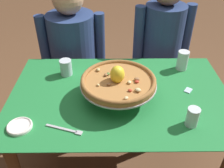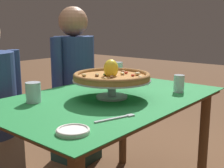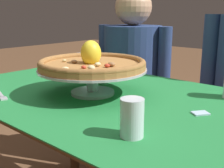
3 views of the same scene
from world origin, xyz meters
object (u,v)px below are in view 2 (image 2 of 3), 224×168
pizza_stand (112,84)px  side_plate (73,131)px  pizza (112,75)px  water_glass_front_right (179,85)px  diner_right (75,90)px  water_glass_back_right (118,72)px  sugar_packet (145,84)px  dinner_fork (117,118)px  water_glass_back_left (33,93)px

pizza_stand → side_plate: bearing=-155.2°
pizza → water_glass_front_right: size_ratio=4.03×
diner_right → pizza: bearing=-118.2°
water_glass_back_right → sugar_packet: size_ratio=2.55×
pizza_stand → water_glass_back_right: 0.53m
side_plate → diner_right: bearing=46.9°
water_glass_front_right → water_glass_back_right: water_glass_back_right is taller
pizza_stand → pizza: pizza is taller
water_glass_front_right → dinner_fork: water_glass_front_right is taller
water_glass_back_left → side_plate: (-0.16, -0.47, -0.04)m
water_glass_back_right → dinner_fork: size_ratio=0.68×
pizza → side_plate: (-0.49, -0.23, -0.11)m
water_glass_front_right → water_glass_back_right: bearing=81.7°
water_glass_front_right → sugar_packet: size_ratio=2.03×
dinner_fork → pizza: bearing=43.5°
side_plate → diner_right: size_ratio=0.10×
water_glass_back_left → sugar_packet: water_glass_back_left is taller
water_glass_front_right → side_plate: (-0.84, -0.01, -0.03)m
pizza → diner_right: bearing=61.8°
pizza_stand → diner_right: size_ratio=0.34×
pizza_stand → water_glass_back_left: 0.41m
water_glass_back_right → dinner_fork: (-0.69, -0.55, -0.05)m
pizza_stand → water_glass_front_right: 0.42m
water_glass_front_right → sugar_packet: 0.28m
water_glass_back_left → sugar_packet: (0.74, -0.18, -0.04)m
pizza_stand → side_plate: (-0.49, -0.23, -0.07)m
dinner_fork → sugar_packet: bearing=24.6°
water_glass_back_left → diner_right: diner_right is taller
pizza → sugar_packet: size_ratio=8.16×
diner_right → water_glass_back_left: bearing=-147.2°
water_glass_back_right → sugar_packet: bearing=-93.5°
water_glass_back_left → water_glass_back_right: size_ratio=0.80×
pizza_stand → sugar_packet: pizza_stand is taller
water_glass_back_right → side_plate: bearing=-150.0°
water_glass_front_right → water_glass_back_right: (0.08, 0.52, 0.01)m
pizza → diner_right: 0.82m
water_glass_front_right → side_plate: bearing=-179.1°
pizza_stand → water_glass_back_right: (0.43, 0.30, -0.02)m
water_glass_back_right → side_plate: (-0.92, -0.53, -0.05)m
pizza → dinner_fork: bearing=-136.5°
sugar_packet → diner_right: bearing=94.0°
pizza_stand → water_glass_back_left: bearing=143.0°
sugar_packet → side_plate: bearing=-162.3°
pizza_stand → diner_right: bearing=61.9°
pizza_stand → water_glass_back_right: water_glass_back_right is taller
sugar_packet → dinner_fork: bearing=-155.4°
pizza_stand → sugar_packet: 0.43m
dinner_fork → diner_right: (0.63, 0.94, -0.13)m
diner_right → dinner_fork: bearing=-123.8°
water_glass_front_right → water_glass_back_right: size_ratio=0.79×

